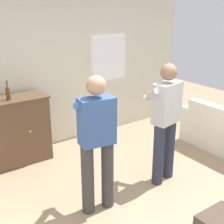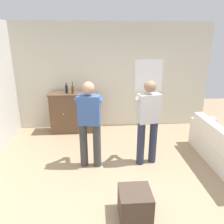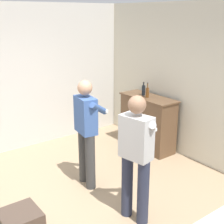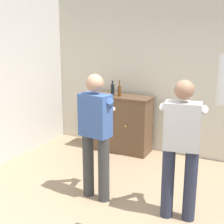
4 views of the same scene
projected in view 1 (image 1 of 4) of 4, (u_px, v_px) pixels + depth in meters
The scene contains 6 objects.
ground at pixel (167, 213), 3.77m from camera, with size 10.40×10.40×0.00m, color #9E8466.
wall_back_with_window at pixel (62, 64), 5.36m from camera, with size 5.20×0.15×2.80m.
sideboard_cabinet at pixel (10, 132), 4.77m from camera, with size 1.21×0.49×1.06m.
bottle_liquor_amber at pixel (8, 93), 4.53m from camera, with size 0.06×0.06×0.29m.
person_standing_left at pixel (97, 139), 3.57m from camera, with size 0.55×0.50×1.68m.
person_standing_right at pixel (165, 118), 4.19m from camera, with size 0.55×0.51×1.68m.
Camera 1 is at (-2.35, -2.19, 2.42)m, focal length 50.00 mm.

